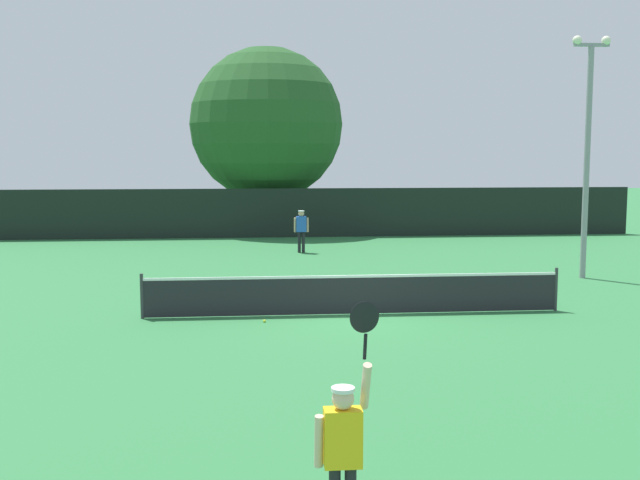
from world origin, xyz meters
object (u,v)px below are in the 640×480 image
tennis_ball (264,321)px  parked_car_near (423,210)px  light_pole (588,141)px  player_serving (344,440)px  player_receiving (301,227)px  large_tree (266,124)px

tennis_ball → parked_car_near: parked_car_near is taller
tennis_ball → light_pole: light_pole is taller
tennis_ball → parked_car_near: 24.87m
player_serving → tennis_ball: (-0.60, 10.09, -1.03)m
player_receiving → large_tree: bearing=-82.4°
player_receiving → tennis_ball: (-1.66, -12.13, -0.97)m
player_serving → parked_car_near: player_serving is taller
player_serving → large_tree: large_tree is taller
tennis_ball → parked_car_near: bearing=68.8°
large_tree → light_pole: bearing=-58.2°
player_serving → parked_car_near: size_ratio=0.57×
tennis_ball → light_pole: bearing=28.3°
player_receiving → parked_car_near: bearing=-123.5°
light_pole → large_tree: large_tree is taller
player_receiving → large_tree: (-1.12, 8.46, 4.21)m
tennis_ball → large_tree: size_ratio=0.01×
player_serving → player_receiving: bearing=87.3°
player_receiving → light_pole: bearing=140.9°
player_receiving → parked_car_near: size_ratio=0.38×
light_pole → parked_car_near: size_ratio=1.72×
parked_car_near → player_serving: bearing=-106.2°
player_receiving → large_tree: large_tree is taller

